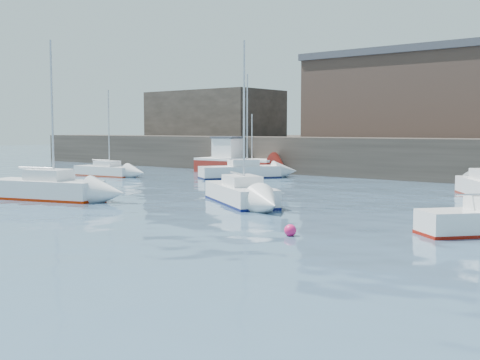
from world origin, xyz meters
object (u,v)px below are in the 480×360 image
Objects in this scene: sailboat_e at (105,170)px; buoy_far at (246,196)px; fishing_boat at (236,161)px; sailboat_b at (240,193)px; sailboat_h at (240,171)px; buoy_mid at (290,236)px; sailboat_a at (45,188)px.

buoy_far is (17.34, -3.99, -0.44)m from sailboat_e.
sailboat_e is (-5.56, -9.46, -0.51)m from fishing_boat.
sailboat_b is 15.65m from sailboat_h.
sailboat_b reaches higher than buoy_mid.
sailboat_a is at bearing -150.56° from sailboat_b.
sailboat_b is 18.61× the size of buoy_mid.
fishing_boat is 19.97× the size of buoy_far.
sailboat_a reaches higher than fishing_boat.
buoy_mid is (16.08, -0.85, -0.58)m from sailboat_a.
sailboat_a reaches higher than sailboat_e.
sailboat_e is at bearing 160.18° from sailboat_b.
sailboat_b is at bearing -50.95° from sailboat_h.
sailboat_a is 17.27m from sailboat_h.
sailboat_h reaches higher than fishing_boat.
buoy_far is at bearing -49.47° from sailboat_h.
buoy_far is at bearing -48.79° from fishing_boat.
fishing_boat reaches higher than buoy_far.
sailboat_h is at bearing -47.38° from fishing_boat.
sailboat_h is 24.77m from buoy_mid.
fishing_boat is 5.83m from sailboat_h.
fishing_boat is 0.98× the size of sailboat_h.
sailboat_a is 1.04× the size of sailboat_b.
sailboat_a is 1.05× the size of sailboat_h.
sailboat_b is (9.04, 5.10, -0.06)m from sailboat_a.
sailboat_b is 1.01× the size of sailboat_h.
sailboat_e is 0.86× the size of sailboat_h.
fishing_boat is at bearing 59.53° from sailboat_e.
fishing_boat is at bearing 132.62° from sailboat_h.
sailboat_b is at bearing -55.91° from buoy_far.
sailboat_b reaches higher than sailboat_h.
buoy_far is (7.84, -9.17, -0.51)m from sailboat_h.
sailboat_a reaches higher than buoy_mid.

